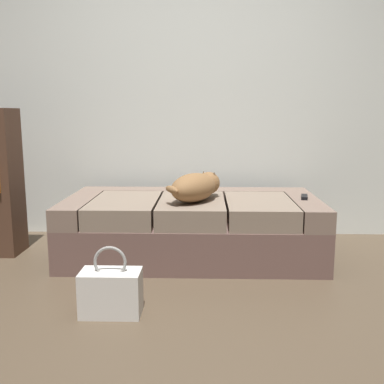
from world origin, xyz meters
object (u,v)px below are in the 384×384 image
couch (192,227)px  dog_tan (196,187)px  handbag (111,292)px  tv_remote (304,197)px

couch → dog_tan: size_ratio=3.35×
couch → handbag: size_ratio=4.91×
handbag → couch: bearing=68.2°
couch → tv_remote: (0.82, -0.01, 0.24)m
couch → handbag: 1.09m
couch → tv_remote: size_ratio=12.37×
dog_tan → tv_remote: bearing=8.1°
couch → tv_remote: bearing=-0.9°
couch → handbag: bearing=-111.8°
tv_remote → handbag: (-1.23, -0.99, -0.33)m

